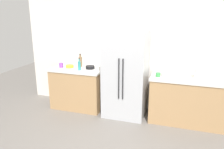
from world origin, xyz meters
TOP-DOWN VIEW (x-y plane):
  - kitchen_back_panel at (0.00, 1.87)m, footprint 5.09×0.10m
  - counter_left at (-1.15, 1.48)m, footprint 1.16×0.69m
  - counter_right at (1.17, 1.48)m, footprint 1.40×0.69m
  - refrigerator at (-0.05, 1.44)m, footprint 0.84×0.74m
  - toaster at (0.82, 1.51)m, footprint 0.27×0.17m
  - rice_cooker at (1.39, 1.49)m, footprint 0.25×0.25m
  - bottle_a at (-1.05, 1.35)m, footprint 0.06×0.06m
  - bottle_b at (-1.17, 1.65)m, footprint 0.08×0.08m
  - cup_a at (-1.55, 1.45)m, footprint 0.09×0.09m
  - cup_b at (0.61, 1.37)m, footprint 0.09×0.09m
  - bowl_a at (-1.37, 1.50)m, footprint 0.18×0.18m
  - bowl_b at (-0.88, 1.54)m, footprint 0.20×0.20m

SIDE VIEW (x-z plane):
  - counter_right at x=1.17m, z-range 0.00..0.91m
  - counter_left at x=-1.15m, z-range 0.00..0.91m
  - refrigerator at x=-0.05m, z-range 0.00..1.77m
  - bowl_a at x=-1.37m, z-range 0.91..0.97m
  - bowl_b at x=-0.88m, z-range 0.91..0.97m
  - cup_b at x=0.61m, z-range 0.91..0.99m
  - cup_a at x=-1.55m, z-range 0.91..1.01m
  - toaster at x=0.82m, z-range 0.91..1.09m
  - bottle_a at x=-1.05m, z-range 0.88..1.14m
  - bottle_b at x=-1.17m, z-range 0.88..1.18m
  - rice_cooker at x=1.39m, z-range 0.90..1.18m
  - kitchen_back_panel at x=0.00m, z-range 0.00..3.04m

